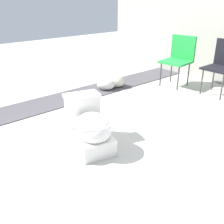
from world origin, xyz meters
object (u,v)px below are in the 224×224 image
at_px(folding_chair_left, 179,56).
at_px(toilet, 90,127).
at_px(folding_chair_middle, 224,62).
at_px(boulder_far, 116,81).
at_px(boulder_near, 106,84).

bearing_deg(folding_chair_left, toilet, 10.03).
bearing_deg(toilet, folding_chair_middle, 104.66).
xyz_separation_m(folding_chair_left, boulder_far, (-0.58, -0.92, -0.41)).
height_order(folding_chair_left, folding_chair_middle, same).
relative_size(folding_chair_left, boulder_far, 2.90).
bearing_deg(boulder_far, boulder_near, -92.61).
xyz_separation_m(folding_chair_middle, boulder_far, (-1.30, -1.07, -0.41)).
bearing_deg(folding_chair_middle, toilet, -0.58).
bearing_deg(folding_chair_left, folding_chair_middle, 95.71).
xyz_separation_m(folding_chair_left, folding_chair_middle, (0.72, 0.15, 0.00)).
relative_size(folding_chair_middle, boulder_near, 2.80).
bearing_deg(boulder_near, folding_chair_middle, 44.55).
bearing_deg(toilet, boulder_near, 150.96).
xyz_separation_m(folding_chair_left, boulder_near, (-0.59, -1.14, -0.42)).
distance_m(folding_chair_left, folding_chair_middle, 0.74).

